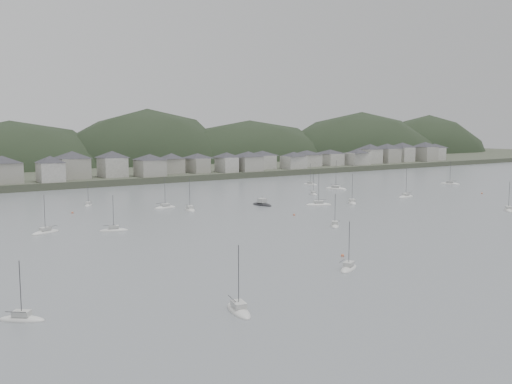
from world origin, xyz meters
TOP-DOWN VIEW (x-y plane):
  - ground at (0.00, 0.00)m, footprint 900.00×900.00m
  - far_shore_land at (0.00, 295.00)m, footprint 900.00×250.00m
  - forested_ridge at (4.83, 269.40)m, footprint 851.55×103.94m
  - waterfront_town at (50.59, 183.34)m, footprint 451.48×28.46m
  - moored_fleet at (-0.24, 62.58)m, footprint 234.89×154.82m
  - motor_launch_far at (9.19, 84.84)m, footprint 4.30×8.84m
  - mooring_buoys at (-12.67, 56.21)m, footprint 193.48×135.92m

SIDE VIEW (x-z plane):
  - forested_ridge at x=4.83m, z-range -62.57..40.00m
  - ground at x=0.00m, z-range 0.00..0.00m
  - mooring_buoys at x=-12.67m, z-range -0.20..0.50m
  - moored_fleet at x=-0.24m, z-range -6.36..6.71m
  - motor_launch_far at x=9.19m, z-range -1.72..2.29m
  - far_shore_land at x=0.00m, z-range 0.00..3.00m
  - waterfront_town at x=50.59m, z-range 2.20..15.12m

